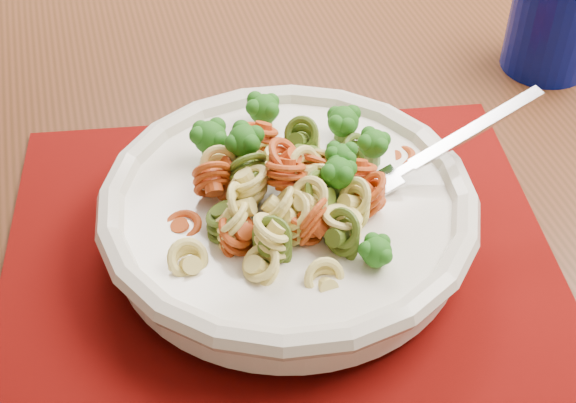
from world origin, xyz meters
TOP-DOWN VIEW (x-y plane):
  - dining_table at (-0.65, -0.03)m, footprint 1.62×1.31m
  - placemat at (-0.64, -0.16)m, footprint 0.50×0.47m
  - pasta_bowl at (-0.63, -0.16)m, footprint 0.27×0.27m
  - pasta_broccoli_heap at (-0.63, -0.16)m, footprint 0.23×0.23m
  - fork at (-0.57, -0.19)m, footprint 0.18×0.06m
  - tumbler at (-0.29, -0.10)m, footprint 0.08×0.08m

SIDE VIEW (x-z plane):
  - dining_table at x=-0.65m, z-range 0.27..1.02m
  - placemat at x=-0.64m, z-range 0.75..0.75m
  - pasta_bowl at x=-0.63m, z-range 0.75..0.80m
  - fork at x=-0.57m, z-range 0.76..0.83m
  - pasta_broccoli_heap at x=-0.63m, z-range 0.76..0.83m
  - tumbler at x=-0.29m, z-range 0.75..0.85m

